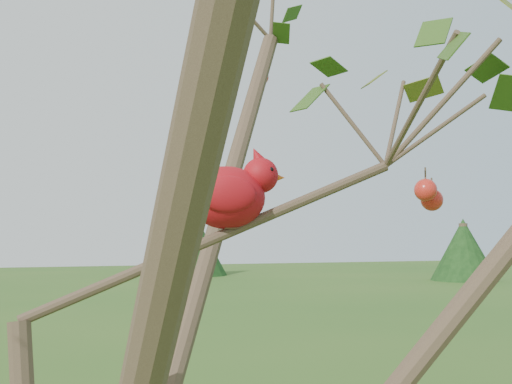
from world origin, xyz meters
TOP-DOWN VIEW (x-y plane):
  - crabapple_tree at (0.03, -0.02)m, footprint 2.35×2.05m
  - cardinal at (0.27, 0.07)m, footprint 0.22×0.11m
  - distant_trees at (1.34, 25.19)m, footprint 37.96×15.42m

SIDE VIEW (x-z plane):
  - distant_trees at x=1.34m, z-range -0.20..3.10m
  - crabapple_tree at x=0.03m, z-range 0.65..3.60m
  - cardinal at x=0.27m, z-range 2.07..2.22m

